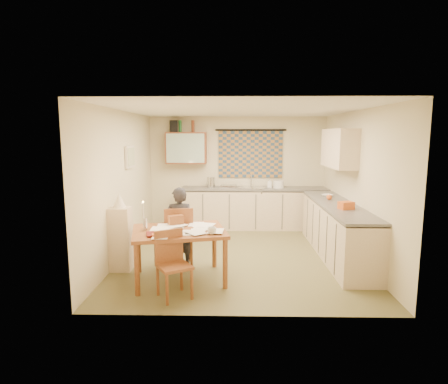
{
  "coord_description": "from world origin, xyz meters",
  "views": [
    {
      "loc": [
        -0.12,
        -6.34,
        2.09
      ],
      "look_at": [
        -0.26,
        0.2,
        1.09
      ],
      "focal_mm": 30.0,
      "sensor_mm": 36.0,
      "label": 1
    }
  ],
  "objects_px": {
    "counter_back": "(255,208)",
    "counter_right": "(337,230)",
    "shelf_stand": "(121,239)",
    "person": "(179,227)",
    "dining_table": "(179,255)",
    "chair_far": "(179,248)",
    "stove": "(358,251)"
  },
  "relations": [
    {
      "from": "counter_back",
      "to": "dining_table",
      "type": "bearing_deg",
      "value": -112.36
    },
    {
      "from": "stove",
      "to": "dining_table",
      "type": "bearing_deg",
      "value": -179.32
    },
    {
      "from": "stove",
      "to": "chair_far",
      "type": "distance_m",
      "value": 2.72
    },
    {
      "from": "chair_far",
      "to": "shelf_stand",
      "type": "relative_size",
      "value": 0.99
    },
    {
      "from": "counter_back",
      "to": "counter_right",
      "type": "xyz_separation_m",
      "value": [
        1.3,
        -1.95,
        -0.0
      ]
    },
    {
      "from": "person",
      "to": "shelf_stand",
      "type": "bearing_deg",
      "value": 5.03
    },
    {
      "from": "counter_back",
      "to": "person",
      "type": "distance_m",
      "value": 2.89
    },
    {
      "from": "counter_right",
      "to": "chair_far",
      "type": "bearing_deg",
      "value": -167.36
    },
    {
      "from": "counter_back",
      "to": "counter_right",
      "type": "distance_m",
      "value": 2.34
    },
    {
      "from": "counter_back",
      "to": "shelf_stand",
      "type": "relative_size",
      "value": 3.32
    },
    {
      "from": "dining_table",
      "to": "counter_right",
      "type": "bearing_deg",
      "value": 11.71
    },
    {
      "from": "chair_far",
      "to": "shelf_stand",
      "type": "height_order",
      "value": "shelf_stand"
    },
    {
      "from": "person",
      "to": "counter_back",
      "type": "bearing_deg",
      "value": -123.95
    },
    {
      "from": "counter_right",
      "to": "shelf_stand",
      "type": "xyz_separation_m",
      "value": [
        -3.54,
        -0.77,
        0.04
      ]
    },
    {
      "from": "counter_right",
      "to": "person",
      "type": "bearing_deg",
      "value": -167.3
    },
    {
      "from": "dining_table",
      "to": "shelf_stand",
      "type": "bearing_deg",
      "value": 145.34
    },
    {
      "from": "counter_right",
      "to": "counter_back",
      "type": "bearing_deg",
      "value": 123.75
    },
    {
      "from": "dining_table",
      "to": "shelf_stand",
      "type": "height_order",
      "value": "shelf_stand"
    },
    {
      "from": "chair_far",
      "to": "shelf_stand",
      "type": "distance_m",
      "value": 0.91
    },
    {
      "from": "counter_back",
      "to": "chair_far",
      "type": "bearing_deg",
      "value": -118.26
    },
    {
      "from": "shelf_stand",
      "to": "counter_back",
      "type": "bearing_deg",
      "value": 50.49
    },
    {
      "from": "stove",
      "to": "person",
      "type": "height_order",
      "value": "person"
    },
    {
      "from": "person",
      "to": "stove",
      "type": "bearing_deg",
      "value": 162.64
    },
    {
      "from": "counter_right",
      "to": "person",
      "type": "distance_m",
      "value": 2.72
    },
    {
      "from": "person",
      "to": "shelf_stand",
      "type": "xyz_separation_m",
      "value": [
        -0.89,
        -0.17,
        -0.15
      ]
    },
    {
      "from": "counter_right",
      "to": "shelf_stand",
      "type": "height_order",
      "value": "shelf_stand"
    },
    {
      "from": "stove",
      "to": "counter_right",
      "type": "bearing_deg",
      "value": 90.0
    },
    {
      "from": "counter_back",
      "to": "stove",
      "type": "bearing_deg",
      "value": -67.09
    },
    {
      "from": "dining_table",
      "to": "chair_far",
      "type": "distance_m",
      "value": 0.58
    },
    {
      "from": "person",
      "to": "shelf_stand",
      "type": "height_order",
      "value": "person"
    },
    {
      "from": "dining_table",
      "to": "chair_far",
      "type": "relative_size",
      "value": 1.51
    },
    {
      "from": "chair_far",
      "to": "person",
      "type": "height_order",
      "value": "person"
    }
  ]
}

